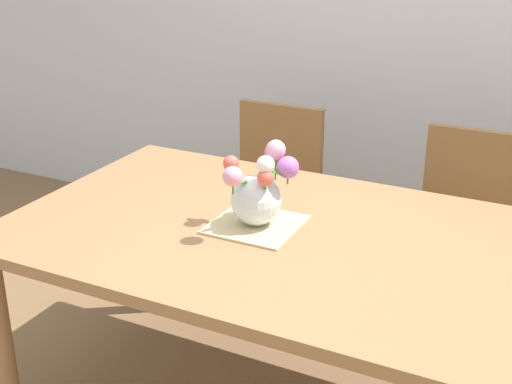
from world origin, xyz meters
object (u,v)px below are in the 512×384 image
at_px(dining_table, 278,252).
at_px(flower_vase, 258,191).
at_px(chair_right, 465,224).
at_px(chair_left, 270,188).

height_order(dining_table, flower_vase, flower_vase).
bearing_deg(flower_vase, dining_table, -0.49).
bearing_deg(dining_table, chair_right, 63.21).
distance_m(chair_left, chair_right, 0.90).
xyz_separation_m(chair_left, flower_vase, (0.38, -0.89, 0.38)).
bearing_deg(chair_left, chair_right, -180.00).
relative_size(chair_left, chair_right, 1.00).
xyz_separation_m(chair_right, flower_vase, (-0.52, -0.89, 0.38)).
distance_m(chair_right, flower_vase, 1.10).
height_order(dining_table, chair_right, chair_right).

